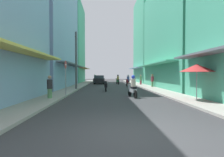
# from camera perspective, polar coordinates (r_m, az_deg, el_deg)

# --- Properties ---
(ground_plane) EXTENTS (84.69, 84.69, 0.00)m
(ground_plane) POSITION_cam_1_polar(r_m,az_deg,el_deg) (20.10, 0.03, -3.29)
(ground_plane) COLOR #38383A
(sidewalk_left) EXTENTS (1.73, 46.50, 0.12)m
(sidewalk_left) POSITION_cam_1_polar(r_m,az_deg,el_deg) (20.41, -12.50, -3.08)
(sidewalk_left) COLOR #9E9991
(sidewalk_left) RESTS_ON ground
(sidewalk_right) EXTENTS (1.73, 46.50, 0.12)m
(sidewalk_right) POSITION_cam_1_polar(r_m,az_deg,el_deg) (20.73, 12.35, -3.01)
(sidewalk_right) COLOR #ADA89E
(sidewalk_right) RESTS_ON ground
(building_left_mid) EXTENTS (7.05, 13.48, 16.51)m
(building_left_mid) POSITION_cam_1_polar(r_m,az_deg,el_deg) (24.41, -20.95, 17.01)
(building_left_mid) COLOR #8CA5CC
(building_left_mid) RESTS_ON ground
(building_left_far) EXTENTS (7.05, 9.65, 15.18)m
(building_left_far) POSITION_cam_1_polar(r_m,az_deg,el_deg) (35.92, -14.45, 10.87)
(building_left_far) COLOR #4CB28C
(building_left_far) RESTS_ON ground
(building_right_mid) EXTENTS (7.05, 13.89, 12.64)m
(building_right_mid) POSITION_cam_1_polar(r_m,az_deg,el_deg) (22.95, 21.70, 13.05)
(building_right_mid) COLOR #4CB28C
(building_right_mid) RESTS_ON ground
(building_right_far) EXTENTS (7.05, 10.20, 15.95)m
(building_right_far) POSITION_cam_1_polar(r_m,az_deg,el_deg) (34.72, 13.30, 11.86)
(building_right_far) COLOR #4CB28C
(building_right_far) RESTS_ON ground
(motorbike_green) EXTENTS (0.56, 1.80, 1.58)m
(motorbike_green) POSITION_cam_1_polar(r_m,az_deg,el_deg) (28.53, 1.87, -0.49)
(motorbike_green) COLOR black
(motorbike_green) RESTS_ON ground
(motorbike_blue) EXTENTS (0.75, 1.74, 1.58)m
(motorbike_blue) POSITION_cam_1_polar(r_m,az_deg,el_deg) (33.62, -5.44, -0.21)
(motorbike_blue) COLOR black
(motorbike_blue) RESTS_ON ground
(motorbike_silver) EXTENTS (0.59, 1.80, 1.58)m
(motorbike_silver) POSITION_cam_1_polar(r_m,az_deg,el_deg) (12.57, 6.63, -2.88)
(motorbike_silver) COLOR black
(motorbike_silver) RESTS_ON ground
(motorbike_black) EXTENTS (0.55, 1.81, 0.96)m
(motorbike_black) POSITION_cam_1_polar(r_m,az_deg,el_deg) (17.23, -2.06, -2.39)
(motorbike_black) COLOR black
(motorbike_black) RESTS_ON ground
(motorbike_maroon) EXTENTS (0.77, 1.73, 1.58)m
(motorbike_maroon) POSITION_cam_1_polar(r_m,az_deg,el_deg) (24.48, 5.17, -0.80)
(motorbike_maroon) COLOR black
(motorbike_maroon) RESTS_ON ground
(parked_car) EXTENTS (1.88, 4.15, 1.45)m
(parked_car) POSITION_cam_1_polar(r_m,az_deg,el_deg) (30.17, -4.11, -0.32)
(parked_car) COLOR black
(parked_car) RESTS_ON ground
(pedestrian_crossing) EXTENTS (0.34, 0.34, 1.58)m
(pedestrian_crossing) POSITION_cam_1_polar(r_m,az_deg,el_deg) (26.54, 9.28, -0.47)
(pedestrian_crossing) COLOR #99333F
(pedestrian_crossing) RESTS_ON ground
(pedestrian_far) EXTENTS (0.34, 0.34, 1.56)m
(pedestrian_far) POSITION_cam_1_polar(r_m,az_deg,el_deg) (11.89, -19.49, -2.85)
(pedestrian_far) COLOR #598C59
(pedestrian_far) RESTS_ON ground
(pedestrian_foreground) EXTENTS (0.44, 0.44, 1.69)m
(pedestrian_foreground) POSITION_cam_1_polar(r_m,az_deg,el_deg) (22.10, 12.92, -0.42)
(pedestrian_foreground) COLOR #598C59
(pedestrian_foreground) RESTS_ON ground
(vendor_umbrella) EXTENTS (1.95, 1.95, 2.23)m
(vendor_umbrella) POSITION_cam_1_polar(r_m,az_deg,el_deg) (11.38, 25.74, 3.07)
(vendor_umbrella) COLOR #99999E
(vendor_umbrella) RESTS_ON ground
(utility_pole) EXTENTS (0.20, 1.20, 6.04)m
(utility_pole) POSITION_cam_1_polar(r_m,az_deg,el_deg) (18.80, -11.54, 5.80)
(utility_pole) COLOR #4C4C4F
(utility_pole) RESTS_ON ground
(street_sign_no_entry) EXTENTS (0.07, 0.60, 2.65)m
(street_sign_no_entry) POSITION_cam_1_polar(r_m,az_deg,el_deg) (13.56, -14.74, 1.68)
(street_sign_no_entry) COLOR gray
(street_sign_no_entry) RESTS_ON ground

